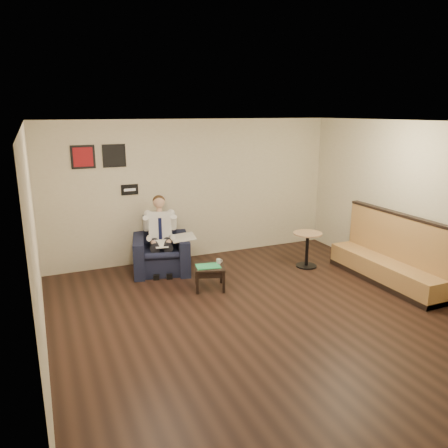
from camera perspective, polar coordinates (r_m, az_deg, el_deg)
name	(u,v)px	position (r m, az deg, el deg)	size (l,w,h in m)	color
ground	(264,315)	(6.67, 5.23, -11.75)	(6.00, 6.00, 0.00)	black
wall_back	(194,190)	(8.86, -3.93, 4.46)	(6.00, 0.02, 2.80)	beige
wall_front	(448,311)	(3.98, 27.23, -10.03)	(6.00, 0.02, 2.80)	beige
wall_left	(36,251)	(5.44, -23.37, -3.20)	(0.02, 6.00, 2.80)	beige
wall_right	(423,206)	(8.04, 24.59, 2.13)	(0.02, 6.00, 2.80)	beige
ceiling	(269,122)	(5.98, 5.86, 13.07)	(6.00, 6.00, 0.02)	white
seating_sign	(130,190)	(8.48, -12.22, 4.40)	(0.32, 0.02, 0.20)	black
art_print_left	(83,157)	(8.28, -17.94, 8.33)	(0.42, 0.03, 0.42)	maroon
art_print_right	(114,156)	(8.35, -14.15, 8.64)	(0.42, 0.03, 0.42)	black
armchair	(161,246)	(8.28, -8.24, -2.85)	(1.02, 1.02, 0.98)	black
seated_man	(161,239)	(8.11, -8.25, -1.89)	(0.64, 0.96, 1.35)	silver
lap_papers	(161,244)	(8.02, -8.20, -2.58)	(0.22, 0.32, 0.01)	white
newspaper	(183,237)	(8.15, -5.36, -1.74)	(0.43, 0.54, 0.01)	silver
side_table	(210,277)	(7.49, -1.89, -6.96)	(0.49, 0.49, 0.40)	black
green_folder	(208,266)	(7.40, -2.10, -5.52)	(0.40, 0.29, 0.01)	#25B968
coffee_mug	(219,261)	(7.52, -0.72, -4.88)	(0.07, 0.07, 0.09)	white
smartphone	(212,263)	(7.55, -1.63, -5.10)	(0.13, 0.06, 0.01)	black
banquette	(387,249)	(8.14, 20.52, -3.11)	(0.57, 2.37, 1.21)	#A87941
cafe_table	(307,250)	(8.61, 10.78, -3.32)	(0.55, 0.55, 0.69)	tan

